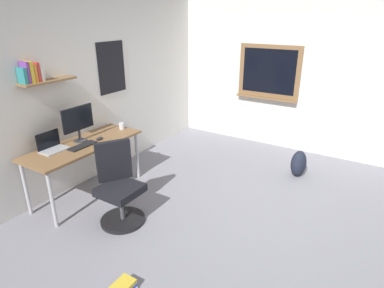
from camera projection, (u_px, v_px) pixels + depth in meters
ground_plane at (249, 216)px, 3.94m from camera, size 5.20×5.20×0.00m
wall_back at (96, 87)px, 4.65m from camera, size 5.00×0.30×2.60m
wall_right at (310, 77)px, 5.39m from camera, size 0.22×5.00×2.60m
desk at (84, 149)px, 4.20m from camera, size 1.56×0.61×0.74m
office_chair at (119, 189)px, 3.75m from camera, size 0.55×0.57×0.95m
laptop at (52, 146)px, 3.95m from camera, size 0.31×0.21×0.23m
monitor_primary at (78, 121)px, 4.15m from camera, size 0.46×0.17×0.46m
keyboard at (83, 146)px, 4.07m from camera, size 0.37×0.13×0.02m
computer_mouse at (99, 139)px, 4.29m from camera, size 0.10×0.06×0.03m
coffee_mug at (122, 126)px, 4.67m from camera, size 0.08×0.08×0.09m
backpack at (298, 163)px, 4.87m from camera, size 0.32×0.22×0.40m
book_stack_on_floor at (123, 288)px, 2.85m from camera, size 0.24×0.19×0.11m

